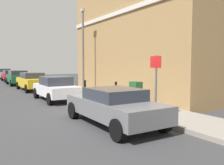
{
  "coord_description": "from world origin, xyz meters",
  "views": [
    {
      "loc": [
        -4.6,
        -8.57,
        2.12
      ],
      "look_at": [
        1.46,
        1.42,
        1.2
      ],
      "focal_mm": 37.57,
      "sensor_mm": 36.0,
      "label": 1
    }
  ],
  "objects": [
    {
      "name": "car_yellow",
      "position": [
        -0.34,
        10.87,
        0.75
      ],
      "size": [
        1.87,
        4.36,
        1.44
      ],
      "rotation": [
        0.0,
        0.0,
        1.59
      ],
      "color": "gold",
      "rests_on": "ground"
    },
    {
      "name": "bollard_far_kerb",
      "position": [
        1.21,
        4.09,
        0.7
      ],
      "size": [
        0.14,
        0.14,
        1.04
      ],
      "color": "black",
      "rests_on": "sidewalk"
    },
    {
      "name": "car_green",
      "position": [
        -0.47,
        16.65,
        0.77
      ],
      "size": [
        1.85,
        4.02,
        1.48
      ],
      "rotation": [
        0.0,
        0.0,
        1.57
      ],
      "color": "#195933",
      "rests_on": "ground"
    },
    {
      "name": "ground",
      "position": [
        0.0,
        0.0,
        0.0
      ],
      "size": [
        80.0,
        80.0,
        0.0
      ],
      "primitive_type": "plane",
      "color": "#38383A"
    },
    {
      "name": "car_white",
      "position": [
        -0.35,
        4.78,
        0.72
      ],
      "size": [
        1.79,
        4.03,
        1.4
      ],
      "rotation": [
        0.0,
        0.0,
        1.57
      ],
      "color": "silver",
      "rests_on": "ground"
    },
    {
      "name": "car_silver",
      "position": [
        -0.38,
        28.59,
        0.77
      ],
      "size": [
        1.92,
        4.12,
        1.46
      ],
      "rotation": [
        0.0,
        0.0,
        1.56
      ],
      "color": "#B7B7BC",
      "rests_on": "ground"
    },
    {
      "name": "utility_cabinet",
      "position": [
        2.02,
        0.19,
        0.68
      ],
      "size": [
        0.46,
        0.61,
        1.15
      ],
      "color": "#1E4C28",
      "rests_on": "sidewalk"
    },
    {
      "name": "corner_building",
      "position": [
        6.56,
        3.9,
        4.06
      ],
      "size": [
        6.82,
        11.8,
        8.11
      ],
      "color": "#9E7A4C",
      "rests_on": "ground"
    },
    {
      "name": "car_red",
      "position": [
        -0.3,
        22.14,
        0.73
      ],
      "size": [
        1.93,
        4.16,
        1.39
      ],
      "rotation": [
        0.0,
        0.0,
        1.57
      ],
      "color": "maroon",
      "rests_on": "ground"
    },
    {
      "name": "bollard_near_cabinet",
      "position": [
        2.12,
        2.09,
        0.7
      ],
      "size": [
        0.14,
        0.14,
        1.04
      ],
      "color": "black",
      "rests_on": "sidewalk"
    },
    {
      "name": "lamppost",
      "position": [
        2.11,
        6.3,
        3.3
      ],
      "size": [
        0.2,
        0.44,
        5.72
      ],
      "color": "#59595B",
      "rests_on": "sidewalk"
    },
    {
      "name": "car_grey",
      "position": [
        -0.36,
        -1.69,
        0.69
      ],
      "size": [
        1.92,
        4.32,
        1.29
      ],
      "rotation": [
        0.0,
        0.0,
        1.57
      ],
      "color": "slate",
      "rests_on": "ground"
    },
    {
      "name": "sidewalk",
      "position": [
        2.08,
        6.0,
        0.07
      ],
      "size": [
        2.24,
        30.0,
        0.15
      ],
      "primitive_type": "cube",
      "color": "gray",
      "rests_on": "ground"
    },
    {
      "name": "street_sign",
      "position": [
        1.38,
        -1.91,
        1.66
      ],
      "size": [
        0.08,
        0.6,
        2.3
      ],
      "color": "#59595B",
      "rests_on": "sidewalk"
    }
  ]
}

